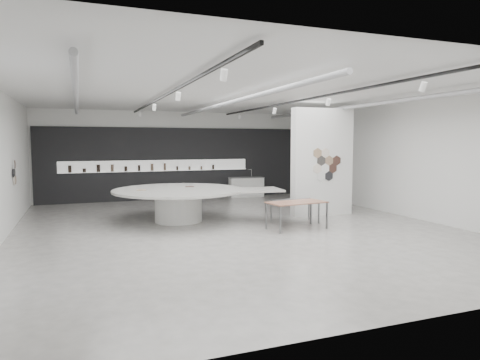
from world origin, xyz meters
name	(u,v)px	position (x,y,z in m)	size (l,w,h in m)	color
room	(232,156)	(-0.09, 0.00, 2.07)	(12.02, 14.02, 3.82)	#A9A59F
back_wall_display	(179,164)	(-0.08, 6.93, 1.54)	(11.80, 0.27, 3.10)	black
partition_column	(322,162)	(3.50, 1.00, 1.80)	(2.20, 0.38, 3.60)	white
display_island	(181,200)	(-1.23, 1.50, 0.67)	(5.33, 4.42, 1.03)	white
sample_table_wood	(297,204)	(1.59, -0.78, 0.72)	(1.75, 1.02, 0.78)	#97644E
sample_table_stone	(295,202)	(1.97, 0.02, 0.65)	(1.40, 0.71, 0.71)	gray
kitchen_counter	(246,187)	(2.93, 6.54, 0.45)	(1.62, 0.76, 1.24)	white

